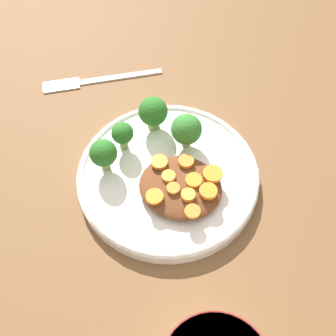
{
  "coord_description": "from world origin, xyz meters",
  "views": [
    {
      "loc": [
        0.35,
        0.12,
        0.58
      ],
      "look_at": [
        0.0,
        0.0,
        0.03
      ],
      "focal_mm": 50.0,
      "sensor_mm": 36.0,
      "label": 1
    }
  ],
  "objects": [
    {
      "name": "ground_plane",
      "position": [
        0.0,
        0.0,
        0.0
      ],
      "size": [
        4.0,
        4.0,
        0.0
      ],
      "primitive_type": "plane",
      "color": "brown"
    },
    {
      "name": "stew_mound",
      "position": [
        0.02,
        0.03,
        0.03
      ],
      "size": [
        0.1,
        0.12,
        0.02
      ],
      "primitive_type": "ellipsoid",
      "color": "brown",
      "rests_on": "plate"
    },
    {
      "name": "carrot_slice_0",
      "position": [
        0.0,
        -0.01,
        0.04
      ],
      "size": [
        0.02,
        0.02,
        0.01
      ],
      "primitive_type": "cylinder",
      "color": "orange",
      "rests_on": "stew_mound"
    },
    {
      "name": "fork",
      "position": [
        -0.15,
        -0.19,
        0.0
      ],
      "size": [
        0.12,
        0.18,
        0.01
      ],
      "rotation": [
        0.0,
        0.0,
        5.25
      ],
      "color": "silver",
      "rests_on": "ground_plane"
    },
    {
      "name": "broccoli_floret_1",
      "position": [
        -0.02,
        -0.08,
        0.05
      ],
      "size": [
        0.03,
        0.03,
        0.05
      ],
      "color": "#759E51",
      "rests_on": "plate"
    },
    {
      "name": "carrot_slice_4",
      "position": [
        0.02,
        0.01,
        0.04
      ],
      "size": [
        0.02,
        0.02,
        0.0
      ],
      "primitive_type": "cylinder",
      "color": "orange",
      "rests_on": "stew_mound"
    },
    {
      "name": "carrot_slice_7",
      "position": [
        0.06,
        0.05,
        0.04
      ],
      "size": [
        0.02,
        0.02,
        0.0
      ],
      "primitive_type": "cylinder",
      "color": "orange",
      "rests_on": "stew_mound"
    },
    {
      "name": "carrot_slice_5",
      "position": [
        0.03,
        0.02,
        0.04
      ],
      "size": [
        0.02,
        0.02,
        0.0
      ],
      "primitive_type": "cylinder",
      "color": "orange",
      "rests_on": "stew_mound"
    },
    {
      "name": "broccoli_floret_3",
      "position": [
        0.02,
        -0.09,
        0.05
      ],
      "size": [
        0.04,
        0.04,
        0.06
      ],
      "color": "#759E51",
      "rests_on": "plate"
    },
    {
      "name": "carrot_slice_2",
      "position": [
        -0.01,
        0.02,
        0.04
      ],
      "size": [
        0.02,
        0.02,
        0.01
      ],
      "primitive_type": "cylinder",
      "color": "orange",
      "rests_on": "stew_mound"
    },
    {
      "name": "carrot_slice_8",
      "position": [
        0.04,
        0.04,
        0.04
      ],
      "size": [
        0.02,
        0.02,
        0.01
      ],
      "primitive_type": "cylinder",
      "color": "orange",
      "rests_on": "stew_mound"
    },
    {
      "name": "carrot_slice_1",
      "position": [
        0.02,
        0.07,
        0.04
      ],
      "size": [
        0.02,
        0.02,
        0.01
      ],
      "primitive_type": "cylinder",
      "color": "orange",
      "rests_on": "stew_mound"
    },
    {
      "name": "carrot_slice_6",
      "position": [
        0.01,
        0.04,
        0.04
      ],
      "size": [
        0.02,
        0.02,
        0.0
      ],
      "primitive_type": "cylinder",
      "color": "orange",
      "rests_on": "stew_mound"
    },
    {
      "name": "plate",
      "position": [
        0.0,
        0.0,
        0.01
      ],
      "size": [
        0.26,
        0.26,
        0.02
      ],
      "color": "white",
      "rests_on": "ground_plane"
    },
    {
      "name": "carrot_slice_3",
      "position": [
        -0.01,
        0.06,
        0.04
      ],
      "size": [
        0.03,
        0.03,
        0.01
      ],
      "primitive_type": "cylinder",
      "color": "orange",
      "rests_on": "stew_mound"
    },
    {
      "name": "broccoli_floret_2",
      "position": [
        -0.06,
        0.01,
        0.05
      ],
      "size": [
        0.05,
        0.05,
        0.06
      ],
      "color": "#7FA85B",
      "rests_on": "plate"
    },
    {
      "name": "broccoli_floret_0",
      "position": [
        -0.08,
        -0.05,
        0.05
      ],
      "size": [
        0.04,
        0.04,
        0.06
      ],
      "color": "#759E51",
      "rests_on": "plate"
    },
    {
      "name": "carrot_slice_9",
      "position": [
        0.05,
        0.0,
        0.04
      ],
      "size": [
        0.02,
        0.02,
        0.0
      ],
      "primitive_type": "cylinder",
      "color": "orange",
      "rests_on": "stew_mound"
    }
  ]
}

